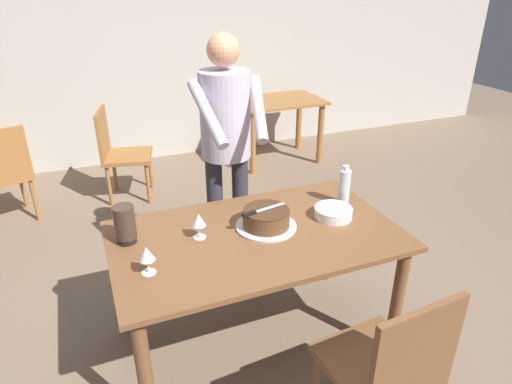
{
  "coord_description": "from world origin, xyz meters",
  "views": [
    {
      "loc": [
        -0.78,
        -1.93,
        2.01
      ],
      "look_at": [
        0.08,
        0.2,
        0.9
      ],
      "focal_mm": 31.31,
      "sensor_mm": 36.0,
      "label": 1
    }
  ],
  "objects_px": {
    "cake_on_platter": "(266,219)",
    "background_chair_0": "(2,173)",
    "chair_near_side": "(388,365)",
    "water_bottle": "(344,187)",
    "background_table": "(278,113)",
    "hurricane_lamp": "(125,224)",
    "background_chair_1": "(119,151)",
    "main_dining_table": "(256,251)",
    "plate_stack": "(333,212)",
    "cake_knife": "(255,212)",
    "wine_glass_far": "(199,221)",
    "person_cutting_cake": "(226,138)",
    "wine_glass_near": "(147,255)"
  },
  "relations": [
    {
      "from": "cake_on_platter",
      "to": "cake_knife",
      "type": "bearing_deg",
      "value": -168.9
    },
    {
      "from": "background_chair_1",
      "to": "main_dining_table",
      "type": "bearing_deg",
      "value": -78.19
    },
    {
      "from": "plate_stack",
      "to": "background_table",
      "type": "bearing_deg",
      "value": 71.89
    },
    {
      "from": "main_dining_table",
      "to": "wine_glass_near",
      "type": "bearing_deg",
      "value": -166.99
    },
    {
      "from": "cake_knife",
      "to": "wine_glass_far",
      "type": "distance_m",
      "value": 0.31
    },
    {
      "from": "main_dining_table",
      "to": "background_chair_0",
      "type": "xyz_separation_m",
      "value": [
        -1.49,
        2.16,
        -0.15
      ]
    },
    {
      "from": "main_dining_table",
      "to": "background_table",
      "type": "relative_size",
      "value": 1.55
    },
    {
      "from": "wine_glass_far",
      "to": "background_chair_1",
      "type": "distance_m",
      "value": 2.29
    },
    {
      "from": "cake_on_platter",
      "to": "chair_near_side",
      "type": "relative_size",
      "value": 0.38
    },
    {
      "from": "background_table",
      "to": "background_chair_0",
      "type": "height_order",
      "value": "background_chair_0"
    },
    {
      "from": "main_dining_table",
      "to": "cake_knife",
      "type": "height_order",
      "value": "cake_knife"
    },
    {
      "from": "background_chair_0",
      "to": "chair_near_side",
      "type": "bearing_deg",
      "value": -59.47
    },
    {
      "from": "water_bottle",
      "to": "chair_near_side",
      "type": "height_order",
      "value": "water_bottle"
    },
    {
      "from": "wine_glass_near",
      "to": "background_table",
      "type": "bearing_deg",
      "value": 55.13
    },
    {
      "from": "plate_stack",
      "to": "wine_glass_far",
      "type": "distance_m",
      "value": 0.79
    },
    {
      "from": "hurricane_lamp",
      "to": "chair_near_side",
      "type": "height_order",
      "value": "hurricane_lamp"
    },
    {
      "from": "background_chair_1",
      "to": "chair_near_side",
      "type": "bearing_deg",
      "value": -76.4
    },
    {
      "from": "water_bottle",
      "to": "background_table",
      "type": "xyz_separation_m",
      "value": [
        0.73,
        2.54,
        -0.29
      ]
    },
    {
      "from": "wine_glass_far",
      "to": "water_bottle",
      "type": "distance_m",
      "value": 0.93
    },
    {
      "from": "plate_stack",
      "to": "background_chair_0",
      "type": "relative_size",
      "value": 0.24
    },
    {
      "from": "wine_glass_far",
      "to": "hurricane_lamp",
      "type": "distance_m",
      "value": 0.38
    },
    {
      "from": "chair_near_side",
      "to": "background_chair_1",
      "type": "bearing_deg",
      "value": 103.6
    },
    {
      "from": "hurricane_lamp",
      "to": "background_table",
      "type": "xyz_separation_m",
      "value": [
        2.02,
        2.49,
        -0.28
      ]
    },
    {
      "from": "wine_glass_near",
      "to": "background_chair_1",
      "type": "height_order",
      "value": "background_chair_1"
    },
    {
      "from": "background_chair_0",
      "to": "water_bottle",
      "type": "bearing_deg",
      "value": -43.7
    },
    {
      "from": "background_chair_1",
      "to": "water_bottle",
      "type": "bearing_deg",
      "value": -63.0
    },
    {
      "from": "wine_glass_near",
      "to": "main_dining_table",
      "type": "bearing_deg",
      "value": 13.01
    },
    {
      "from": "main_dining_table",
      "to": "water_bottle",
      "type": "xyz_separation_m",
      "value": [
        0.63,
        0.13,
        0.22
      ]
    },
    {
      "from": "wine_glass_far",
      "to": "background_chair_0",
      "type": "relative_size",
      "value": 0.16
    },
    {
      "from": "water_bottle",
      "to": "background_table",
      "type": "height_order",
      "value": "water_bottle"
    },
    {
      "from": "hurricane_lamp",
      "to": "background_table",
      "type": "height_order",
      "value": "hurricane_lamp"
    },
    {
      "from": "cake_on_platter",
      "to": "chair_near_side",
      "type": "height_order",
      "value": "chair_near_side"
    },
    {
      "from": "plate_stack",
      "to": "background_table",
      "type": "distance_m",
      "value": 2.81
    },
    {
      "from": "cake_knife",
      "to": "background_table",
      "type": "distance_m",
      "value": 2.98
    },
    {
      "from": "cake_knife",
      "to": "background_chair_0",
      "type": "bearing_deg",
      "value": 125.15
    },
    {
      "from": "background_chair_0",
      "to": "background_chair_1",
      "type": "xyz_separation_m",
      "value": [
        1.0,
        0.17,
        0.0
      ]
    },
    {
      "from": "hurricane_lamp",
      "to": "cake_on_platter",
      "type": "bearing_deg",
      "value": -10.13
    },
    {
      "from": "hurricane_lamp",
      "to": "person_cutting_cake",
      "type": "xyz_separation_m",
      "value": [
        0.72,
        0.49,
        0.22
      ]
    },
    {
      "from": "wine_glass_near",
      "to": "background_chair_0",
      "type": "relative_size",
      "value": 0.16
    },
    {
      "from": "wine_glass_near",
      "to": "water_bottle",
      "type": "height_order",
      "value": "water_bottle"
    },
    {
      "from": "water_bottle",
      "to": "background_table",
      "type": "distance_m",
      "value": 2.65
    },
    {
      "from": "main_dining_table",
      "to": "background_table",
      "type": "xyz_separation_m",
      "value": [
        1.36,
        2.67,
        -0.06
      ]
    },
    {
      "from": "cake_on_platter",
      "to": "background_chair_0",
      "type": "relative_size",
      "value": 0.38
    },
    {
      "from": "cake_on_platter",
      "to": "wine_glass_near",
      "type": "bearing_deg",
      "value": -164.76
    },
    {
      "from": "cake_knife",
      "to": "plate_stack",
      "type": "distance_m",
      "value": 0.48
    },
    {
      "from": "plate_stack",
      "to": "background_chair_0",
      "type": "height_order",
      "value": "background_chair_0"
    },
    {
      "from": "cake_on_platter",
      "to": "background_chair_0",
      "type": "bearing_deg",
      "value": 126.58
    },
    {
      "from": "water_bottle",
      "to": "background_chair_0",
      "type": "xyz_separation_m",
      "value": [
        -2.12,
        2.03,
        -0.37
      ]
    },
    {
      "from": "main_dining_table",
      "to": "person_cutting_cake",
      "type": "bearing_deg",
      "value": 84.43
    },
    {
      "from": "background_chair_1",
      "to": "wine_glass_near",
      "type": "bearing_deg",
      "value": -92.65
    }
  ]
}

